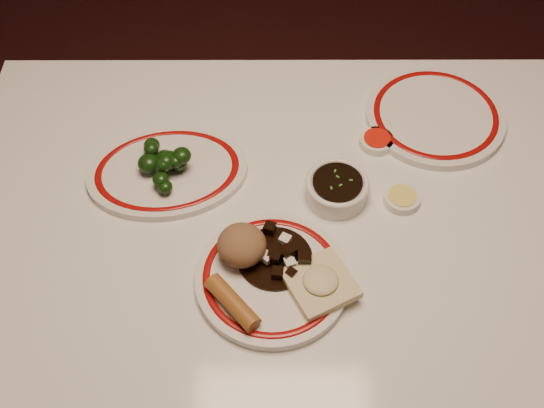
{
  "coord_description": "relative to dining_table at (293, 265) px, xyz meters",
  "views": [
    {
      "loc": [
        -0.04,
        -0.66,
        1.71
      ],
      "look_at": [
        -0.04,
        0.03,
        0.8
      ],
      "focal_mm": 45.0,
      "sensor_mm": 36.0,
      "label": 1
    }
  ],
  "objects": [
    {
      "name": "broccoli_plate",
      "position": [
        -0.23,
        0.14,
        0.1
      ],
      "size": [
        0.32,
        0.29,
        0.02
      ],
      "color": "silver",
      "rests_on": "dining_table"
    },
    {
      "name": "far_plate",
      "position": [
        0.28,
        0.28,
        0.1
      ],
      "size": [
        0.31,
        0.31,
        0.02
      ],
      "color": "silver",
      "rests_on": "dining_table"
    },
    {
      "name": "broccoli_pile",
      "position": [
        -0.23,
        0.13,
        0.13
      ],
      "size": [
        0.1,
        0.12,
        0.05
      ],
      "color": "#23471C",
      "rests_on": "broccoli_plate"
    },
    {
      "name": "spring_roll",
      "position": [
        -0.1,
        -0.15,
        0.12
      ],
      "size": [
        0.09,
        0.1,
        0.03
      ],
      "primitive_type": "cylinder",
      "rotation": [
        1.57,
        0.0,
        0.7
      ],
      "color": "#995F25",
      "rests_on": "main_plate"
    },
    {
      "name": "stirfry_heap",
      "position": [
        -0.03,
        -0.06,
        0.12
      ],
      "size": [
        0.12,
        0.13,
        0.03
      ],
      "color": "black",
      "rests_on": "main_plate"
    },
    {
      "name": "ground",
      "position": [
        0.0,
        0.0,
        -0.66
      ],
      "size": [
        7.0,
        7.0,
        0.0
      ],
      "primitive_type": "plane",
      "color": "black",
      "rests_on": "ground"
    },
    {
      "name": "dining_table",
      "position": [
        0.0,
        0.0,
        0.0
      ],
      "size": [
        1.2,
        0.9,
        0.75
      ],
      "color": "white",
      "rests_on": "ground"
    },
    {
      "name": "soy_bowl",
      "position": [
        0.08,
        0.09,
        0.11
      ],
      "size": [
        0.11,
        0.11,
        0.04
      ],
      "color": "silver",
      "rests_on": "dining_table"
    },
    {
      "name": "sweet_sour_dish",
      "position": [
        0.16,
        0.21,
        0.1
      ],
      "size": [
        0.06,
        0.06,
        0.02
      ],
      "color": "silver",
      "rests_on": "dining_table"
    },
    {
      "name": "fried_wonton",
      "position": [
        0.04,
        -0.11,
        0.12
      ],
      "size": [
        0.13,
        0.13,
        0.03
      ],
      "color": "beige",
      "rests_on": "main_plate"
    },
    {
      "name": "mustard_dish",
      "position": [
        0.19,
        0.07,
        0.1
      ],
      "size": [
        0.06,
        0.06,
        0.02
      ],
      "color": "silver",
      "rests_on": "dining_table"
    },
    {
      "name": "main_plate",
      "position": [
        -0.04,
        -0.09,
        0.1
      ],
      "size": [
        0.3,
        0.3,
        0.02
      ],
      "color": "silver",
      "rests_on": "dining_table"
    },
    {
      "name": "rice_mound",
      "position": [
        -0.09,
        -0.05,
        0.14
      ],
      "size": [
        0.08,
        0.08,
        0.06
      ],
      "primitive_type": "ellipsoid",
      "color": "brown",
      "rests_on": "main_plate"
    }
  ]
}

